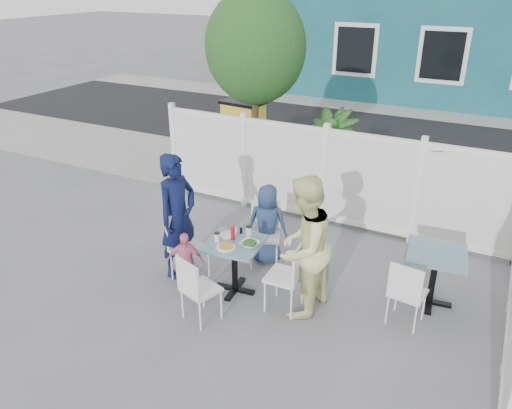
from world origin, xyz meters
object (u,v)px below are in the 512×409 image
at_px(man, 178,216).
at_px(chair_right, 291,272).
at_px(spare_table, 435,265).
at_px(woman, 303,248).
at_px(boy, 267,224).
at_px(chair_near, 195,286).
at_px(toddler, 185,261).
at_px(utility_cabinet, 244,137).
at_px(main_table, 234,253).
at_px(chair_back, 265,228).
at_px(chair_left, 185,241).

bearing_deg(man, chair_right, -85.15).
bearing_deg(spare_table, woman, -147.88).
height_order(chair_right, boy, boy).
xyz_separation_m(chair_near, toddler, (-0.50, 0.51, -0.09)).
distance_m(man, woman, 1.80).
bearing_deg(toddler, utility_cabinet, 83.66).
xyz_separation_m(main_table, chair_back, (0.02, 0.84, -0.03)).
height_order(main_table, boy, boy).
height_order(main_table, spare_table, spare_table).
distance_m(spare_table, boy, 2.27).
relative_size(spare_table, toddler, 0.93).
bearing_deg(man, utility_cabinet, 24.65).
height_order(chair_back, toddler, chair_back).
bearing_deg(chair_left, chair_near, 53.30).
relative_size(utility_cabinet, woman, 0.80).
distance_m(woman, boy, 1.27).
distance_m(spare_table, chair_left, 3.17).
bearing_deg(chair_near, utility_cabinet, 130.88).
bearing_deg(boy, man, 30.85).
height_order(chair_back, woman, woman).
distance_m(chair_back, man, 1.24).
bearing_deg(chair_near, main_table, 102.32).
relative_size(main_table, chair_right, 0.80).
bearing_deg(chair_right, utility_cabinet, 33.53).
relative_size(chair_left, toddler, 1.13).
bearing_deg(chair_left, utility_cabinet, -150.36).
bearing_deg(utility_cabinet, chair_near, -60.40).
xyz_separation_m(main_table, toddler, (-0.58, -0.25, -0.14)).
height_order(utility_cabinet, man, man).
bearing_deg(chair_back, chair_right, 109.07).
distance_m(main_table, man, 0.94).
xyz_separation_m(boy, toddler, (-0.61, -1.13, -0.17)).
height_order(utility_cabinet, toddler, utility_cabinet).
height_order(spare_table, woman, woman).
height_order(chair_right, chair_back, chair_right).
xyz_separation_m(spare_table, chair_back, (-2.28, -0.04, -0.03)).
distance_m(chair_left, boy, 1.18).
height_order(utility_cabinet, chair_back, utility_cabinet).
bearing_deg(woman, man, -85.03).
bearing_deg(woman, chair_left, -83.05).
relative_size(spare_table, chair_left, 0.82).
height_order(man, woman, woman).
bearing_deg(toddler, spare_table, -3.90).
bearing_deg(chair_right, toddler, 96.86).
relative_size(utility_cabinet, main_table, 1.87).
distance_m(main_table, chair_left, 0.75).
bearing_deg(main_table, spare_table, 20.87).
xyz_separation_m(utility_cabinet, chair_right, (2.82, -4.01, -0.15)).
bearing_deg(chair_left, boy, 150.28).
xyz_separation_m(chair_right, man, (-1.68, 0.10, 0.31)).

